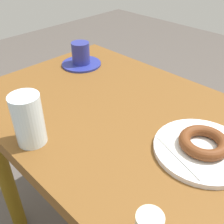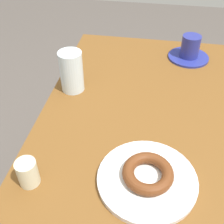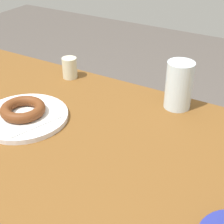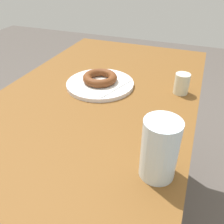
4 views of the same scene
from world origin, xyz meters
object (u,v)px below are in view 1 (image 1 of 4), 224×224
(plate_chocolate_ring, at_px, (202,150))
(coffee_cup, at_px, (81,56))
(water_glass, at_px, (28,120))
(donut_chocolate_ring, at_px, (204,142))

(plate_chocolate_ring, relative_size, coffee_cup, 1.52)
(water_glass, bearing_deg, plate_chocolate_ring, -140.55)
(plate_chocolate_ring, distance_m, water_glass, 0.43)
(donut_chocolate_ring, bearing_deg, plate_chocolate_ring, 90.00)
(donut_chocolate_ring, xyz_separation_m, coffee_cup, (0.60, -0.12, 0.01))
(plate_chocolate_ring, height_order, coffee_cup, coffee_cup)
(donut_chocolate_ring, relative_size, water_glass, 0.88)
(coffee_cup, bearing_deg, water_glass, 124.83)
(plate_chocolate_ring, relative_size, donut_chocolate_ring, 1.97)
(donut_chocolate_ring, bearing_deg, coffee_cup, -10.93)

